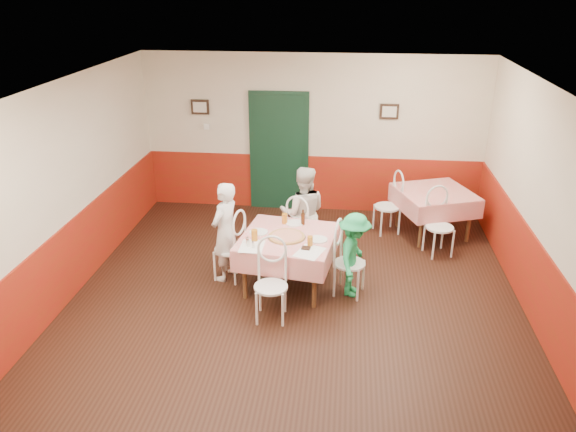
# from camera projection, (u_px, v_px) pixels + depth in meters

# --- Properties ---
(floor) EXTENTS (7.00, 7.00, 0.00)m
(floor) POSITION_uv_depth(u_px,v_px,m) (293.00, 310.00, 7.26)
(floor) COLOR black
(floor) RESTS_ON ground
(ceiling) EXTENTS (7.00, 7.00, 0.00)m
(ceiling) POSITION_uv_depth(u_px,v_px,m) (294.00, 92.00, 6.16)
(ceiling) COLOR white
(ceiling) RESTS_ON back_wall
(back_wall) EXTENTS (6.00, 0.10, 2.80)m
(back_wall) POSITION_uv_depth(u_px,v_px,m) (313.00, 134.00, 9.91)
(back_wall) COLOR beige
(back_wall) RESTS_ON ground
(front_wall) EXTENTS (6.00, 0.10, 2.80)m
(front_wall) POSITION_uv_depth(u_px,v_px,m) (237.00, 423.00, 3.51)
(front_wall) COLOR beige
(front_wall) RESTS_ON ground
(left_wall) EXTENTS (0.10, 7.00, 2.80)m
(left_wall) POSITION_uv_depth(u_px,v_px,m) (55.00, 200.00, 7.01)
(left_wall) COLOR beige
(left_wall) RESTS_ON ground
(right_wall) EXTENTS (0.10, 7.00, 2.80)m
(right_wall) POSITION_uv_depth(u_px,v_px,m) (554.00, 221.00, 6.41)
(right_wall) COLOR beige
(right_wall) RESTS_ON ground
(wainscot_back) EXTENTS (6.00, 0.03, 1.00)m
(wainscot_back) POSITION_uv_depth(u_px,v_px,m) (312.00, 183.00, 10.25)
(wainscot_back) COLOR maroon
(wainscot_back) RESTS_ON ground
(wainscot_left) EXTENTS (0.03, 7.00, 1.00)m
(wainscot_left) POSITION_uv_depth(u_px,v_px,m) (67.00, 264.00, 7.36)
(wainscot_left) COLOR maroon
(wainscot_left) RESTS_ON ground
(wainscot_right) EXTENTS (0.03, 7.00, 1.00)m
(wainscot_right) POSITION_uv_depth(u_px,v_px,m) (539.00, 289.00, 6.77)
(wainscot_right) COLOR maroon
(wainscot_right) RESTS_ON ground
(door) EXTENTS (0.96, 0.06, 2.10)m
(door) POSITION_uv_depth(u_px,v_px,m) (279.00, 153.00, 10.06)
(door) COLOR black
(door) RESTS_ON ground
(picture_left) EXTENTS (0.32, 0.03, 0.26)m
(picture_left) POSITION_uv_depth(u_px,v_px,m) (200.00, 107.00, 9.88)
(picture_left) COLOR black
(picture_left) RESTS_ON back_wall
(picture_right) EXTENTS (0.32, 0.03, 0.26)m
(picture_right) POSITION_uv_depth(u_px,v_px,m) (389.00, 112.00, 9.55)
(picture_right) COLOR black
(picture_right) RESTS_ON back_wall
(thermostat) EXTENTS (0.10, 0.03, 0.10)m
(thermostat) POSITION_uv_depth(u_px,v_px,m) (207.00, 127.00, 10.01)
(thermostat) COLOR white
(thermostat) RESTS_ON back_wall
(main_table) EXTENTS (1.38, 1.38, 0.77)m
(main_table) POSITION_uv_depth(u_px,v_px,m) (288.00, 261.00, 7.70)
(main_table) COLOR red
(main_table) RESTS_ON ground
(second_table) EXTENTS (1.44, 1.44, 0.77)m
(second_table) POSITION_uv_depth(u_px,v_px,m) (433.00, 213.00, 9.26)
(second_table) COLOR red
(second_table) RESTS_ON ground
(chair_left) EXTENTS (0.52, 0.52, 0.90)m
(chair_left) POSITION_uv_depth(u_px,v_px,m) (229.00, 249.00, 7.86)
(chair_left) COLOR white
(chair_left) RESTS_ON ground
(chair_right) EXTENTS (0.51, 0.51, 0.90)m
(chair_right) POSITION_uv_depth(u_px,v_px,m) (350.00, 264.00, 7.47)
(chair_right) COLOR white
(chair_right) RESTS_ON ground
(chair_far) EXTENTS (0.54, 0.54, 0.90)m
(chair_far) POSITION_uv_depth(u_px,v_px,m) (302.00, 231.00, 8.42)
(chair_far) COLOR white
(chair_far) RESTS_ON ground
(chair_near) EXTENTS (0.43, 0.43, 0.90)m
(chair_near) POSITION_uv_depth(u_px,v_px,m) (271.00, 287.00, 6.91)
(chair_near) COLOR white
(chair_near) RESTS_ON ground
(chair_second_a) EXTENTS (0.54, 0.54, 0.90)m
(chair_second_a) POSITION_uv_depth(u_px,v_px,m) (387.00, 207.00, 9.30)
(chair_second_a) COLOR white
(chair_second_a) RESTS_ON ground
(chair_second_b) EXTENTS (0.54, 0.54, 0.90)m
(chair_second_b) POSITION_uv_depth(u_px,v_px,m) (440.00, 227.00, 8.54)
(chair_second_b) COLOR white
(chair_second_b) RESTS_ON ground
(pizza) EXTENTS (0.55, 0.55, 0.03)m
(pizza) POSITION_uv_depth(u_px,v_px,m) (287.00, 236.00, 7.49)
(pizza) COLOR #B74723
(pizza) RESTS_ON main_table
(plate_left) EXTENTS (0.28, 0.28, 0.01)m
(plate_left) POSITION_uv_depth(u_px,v_px,m) (259.00, 232.00, 7.64)
(plate_left) COLOR white
(plate_left) RESTS_ON main_table
(plate_right) EXTENTS (0.28, 0.28, 0.01)m
(plate_right) POSITION_uv_depth(u_px,v_px,m) (318.00, 239.00, 7.43)
(plate_right) COLOR white
(plate_right) RESTS_ON main_table
(plate_far) EXTENTS (0.28, 0.28, 0.01)m
(plate_far) POSITION_uv_depth(u_px,v_px,m) (295.00, 223.00, 7.91)
(plate_far) COLOR white
(plate_far) RESTS_ON main_table
(glass_a) EXTENTS (0.10, 0.10, 0.16)m
(glass_a) POSITION_uv_depth(u_px,v_px,m) (254.00, 235.00, 7.38)
(glass_a) COLOR #BF7219
(glass_a) RESTS_ON main_table
(glass_b) EXTENTS (0.08, 0.08, 0.13)m
(glass_b) POSITION_uv_depth(u_px,v_px,m) (310.00, 241.00, 7.25)
(glass_b) COLOR #BF7219
(glass_b) RESTS_ON main_table
(glass_c) EXTENTS (0.09, 0.09, 0.14)m
(glass_c) POSITION_uv_depth(u_px,v_px,m) (285.00, 218.00, 7.90)
(glass_c) COLOR #BF7219
(glass_c) RESTS_ON main_table
(beer_bottle) EXTENTS (0.06, 0.06, 0.20)m
(beer_bottle) POSITION_uv_depth(u_px,v_px,m) (303.00, 218.00, 7.85)
(beer_bottle) COLOR #381C0A
(beer_bottle) RESTS_ON main_table
(shaker_a) EXTENTS (0.04, 0.04, 0.09)m
(shaker_a) POSITION_uv_depth(u_px,v_px,m) (248.00, 243.00, 7.23)
(shaker_a) COLOR silver
(shaker_a) RESTS_ON main_table
(shaker_b) EXTENTS (0.04, 0.04, 0.09)m
(shaker_b) POSITION_uv_depth(u_px,v_px,m) (253.00, 245.00, 7.19)
(shaker_b) COLOR silver
(shaker_b) RESTS_ON main_table
(shaker_c) EXTENTS (0.04, 0.04, 0.09)m
(shaker_c) POSITION_uv_depth(u_px,v_px,m) (247.00, 240.00, 7.31)
(shaker_c) COLOR #B23319
(shaker_c) RESTS_ON main_table
(menu_left) EXTENTS (0.30, 0.40, 0.00)m
(menu_left) POSITION_uv_depth(u_px,v_px,m) (252.00, 246.00, 7.25)
(menu_left) COLOR white
(menu_left) RESTS_ON main_table
(menu_right) EXTENTS (0.42, 0.48, 0.00)m
(menu_right) POSITION_uv_depth(u_px,v_px,m) (310.00, 252.00, 7.10)
(menu_right) COLOR white
(menu_right) RESTS_ON main_table
(wallet) EXTENTS (0.12, 0.10, 0.02)m
(wallet) POSITION_uv_depth(u_px,v_px,m) (306.00, 248.00, 7.18)
(wallet) COLOR black
(wallet) RESTS_ON main_table
(diner_left) EXTENTS (0.52, 0.61, 1.43)m
(diner_left) POSITION_uv_depth(u_px,v_px,m) (225.00, 232.00, 7.77)
(diner_left) COLOR gray
(diner_left) RESTS_ON ground
(diner_far) EXTENTS (0.75, 0.61, 1.45)m
(diner_far) POSITION_uv_depth(u_px,v_px,m) (303.00, 213.00, 8.36)
(diner_far) COLOR gray
(diner_far) RESTS_ON ground
(diner_right) EXTENTS (0.57, 0.82, 1.17)m
(diner_right) POSITION_uv_depth(u_px,v_px,m) (354.00, 255.00, 7.41)
(diner_right) COLOR gray
(diner_right) RESTS_ON ground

